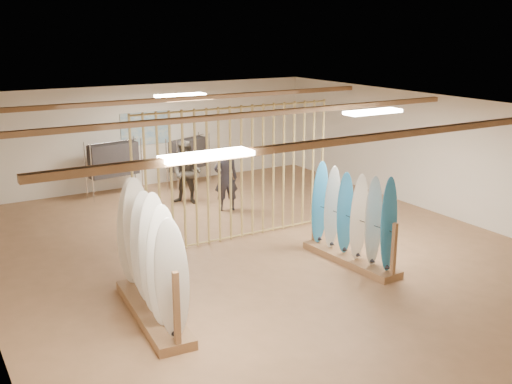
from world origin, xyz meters
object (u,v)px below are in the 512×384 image
rack_left (151,276)px  shopper_b (187,168)px  rack_right (351,232)px  shopper_a (226,174)px  clothing_rack_a (114,160)px  clothing_rack_b (188,154)px

rack_left → shopper_b: size_ratio=1.38×
rack_right → shopper_a: size_ratio=1.25×
rack_left → shopper_b: rack_left is taller
clothing_rack_a → clothing_rack_b: (2.04, -0.18, -0.03)m
rack_right → clothing_rack_b: bearing=88.2°
shopper_a → clothing_rack_a: bearing=-36.8°
clothing_rack_a → shopper_b: 2.09m
rack_right → shopper_a: (-0.43, 4.17, 0.29)m
shopper_b → rack_right: bearing=-34.9°
rack_right → shopper_b: (-1.00, 5.17, 0.30)m
rack_right → clothing_rack_b: 6.61m
clothing_rack_b → shopper_a: bearing=-117.7°
clothing_rack_b → shopper_b: size_ratio=0.80×
clothing_rack_a → clothing_rack_b: 2.05m
clothing_rack_a → shopper_b: bearing=-58.2°
clothing_rack_a → shopper_a: size_ratio=0.84×
rack_left → clothing_rack_a: rack_left is taller
rack_right → clothing_rack_b: rack_right is taller
clothing_rack_b → shopper_a: shopper_a is taller
shopper_b → rack_left: bearing=-75.2°
shopper_a → shopper_b: (-0.57, 1.01, 0.01)m
rack_left → shopper_a: size_ratio=1.40×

